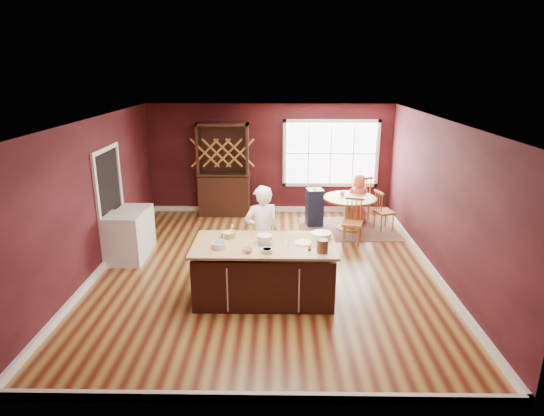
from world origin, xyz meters
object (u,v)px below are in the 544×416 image
(dining_table, at_px, (349,206))
(chair_south, at_px, (352,221))
(high_chair, at_px, (314,206))
(chair_east, at_px, (384,210))
(chair_north, at_px, (359,197))
(dryer, at_px, (136,228))
(layer_cake, at_px, (265,239))
(kitchen_island, at_px, (264,272))
(toddler, at_px, (315,190))
(baker, at_px, (262,233))
(seated_woman, at_px, (358,199))
(washer, at_px, (125,238))
(hutch, at_px, (224,170))

(dining_table, xyz_separation_m, chair_south, (-0.07, -0.88, -0.05))
(chair_south, relative_size, high_chair, 1.07)
(chair_east, relative_size, chair_north, 0.85)
(chair_north, bearing_deg, dryer, -0.78)
(layer_cake, bearing_deg, kitchen_island, -138.71)
(kitchen_island, height_order, toddler, toddler)
(dining_table, height_order, chair_north, chair_north)
(high_chair, relative_size, dryer, 1.02)
(baker, bearing_deg, dining_table, -144.00)
(high_chair, bearing_deg, seated_woman, 0.47)
(chair_east, xyz_separation_m, chair_north, (-0.45, 0.75, 0.08))
(dining_table, distance_m, washer, 4.84)
(kitchen_island, xyz_separation_m, baker, (-0.06, 0.69, 0.40))
(toddler, bearing_deg, layer_cake, -106.46)
(hutch, relative_size, dryer, 2.58)
(dining_table, bearing_deg, hutch, 160.28)
(layer_cake, height_order, chair_south, layer_cake)
(kitchen_island, bearing_deg, layer_cake, 41.29)
(high_chair, relative_size, hutch, 0.40)
(washer, bearing_deg, dining_table, 22.97)
(washer, bearing_deg, chair_east, 19.37)
(dining_table, xyz_separation_m, dryer, (-4.46, -1.25, -0.09))
(chair_south, bearing_deg, washer, -151.64)
(toddler, height_order, washer, toddler)
(toddler, distance_m, dryer, 4.05)
(washer, bearing_deg, toddler, 31.13)
(chair_north, distance_m, seated_woman, 0.29)
(chair_north, xyz_separation_m, washer, (-4.79, -2.59, -0.08))
(high_chair, distance_m, hutch, 2.41)
(toddler, bearing_deg, chair_east, -14.65)
(kitchen_island, distance_m, layer_cake, 0.55)
(seated_woman, distance_m, high_chair, 1.04)
(chair_east, bearing_deg, seated_woman, 27.84)
(baker, bearing_deg, chair_south, -154.99)
(seated_woman, xyz_separation_m, dryer, (-4.71, -1.68, -0.15))
(baker, relative_size, layer_cake, 5.07)
(chair_east, bearing_deg, kitchen_island, 121.44)
(layer_cake, bearing_deg, chair_east, 50.92)
(dining_table, height_order, toddler, toddler)
(high_chair, bearing_deg, baker, -119.84)
(dining_table, xyz_separation_m, layer_cake, (-1.81, -3.23, 0.45))
(chair_east, relative_size, seated_woman, 0.79)
(dining_table, distance_m, hutch, 3.17)
(kitchen_island, xyz_separation_m, chair_north, (2.14, 3.94, 0.11))
(dining_table, relative_size, seated_woman, 1.00)
(baker, distance_m, chair_north, 3.93)
(kitchen_island, xyz_separation_m, seated_woman, (2.07, 3.66, 0.15))
(chair_north, xyz_separation_m, dryer, (-4.79, -1.95, -0.11))
(seated_woman, bearing_deg, high_chair, -0.03)
(chair_north, height_order, seated_woman, seated_woman)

